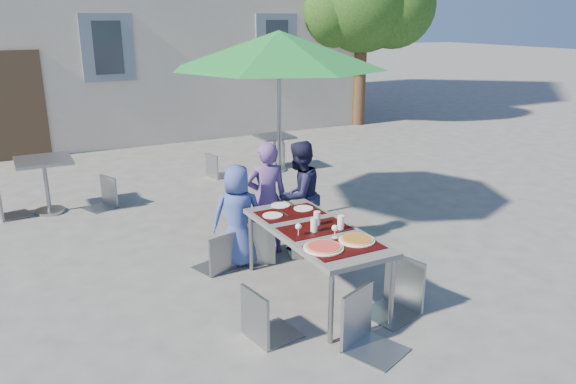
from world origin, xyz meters
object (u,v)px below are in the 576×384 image
chair_3 (264,283)px  chair_4 (400,254)px  bg_chair_r_1 (278,140)px  pizza_near_left (324,247)px  chair_5 (368,286)px  bg_chair_l_0 (2,182)px  dining_table (315,234)px  child_0 (238,216)px  patio_umbrella (279,50)px  bg_chair_l_1 (216,151)px  chair_0 (217,230)px  pizza_near_right (357,240)px  cafe_table_0 (45,174)px  bg_chair_r_0 (102,175)px  child_1 (267,198)px  child_2 (299,195)px  chair_2 (307,215)px  chair_1 (256,214)px  cafe_table_1 (275,148)px

chair_3 → chair_4: 1.40m
bg_chair_r_1 → pizza_near_left: bearing=-113.0°
chair_5 → bg_chair_l_0: 5.92m
dining_table → child_0: child_0 is taller
patio_umbrella → bg_chair_l_1: bearing=89.4°
chair_5 → bg_chair_l_1: (0.84, 5.88, -0.12)m
bg_chair_l_0 → bg_chair_l_1: size_ratio=1.11×
dining_table → chair_5: bearing=-95.2°
chair_5 → bg_chair_l_1: chair_5 is taller
chair_0 → bg_chair_l_0: bg_chair_l_0 is taller
pizza_near_right → child_0: 1.68m
pizza_near_right → chair_4: 0.45m
cafe_table_0 → bg_chair_r_0: 0.80m
dining_table → pizza_near_left: bearing=-112.0°
child_1 → child_2: (0.43, -0.05, -0.01)m
pizza_near_left → pizza_near_right: (0.38, 0.01, -0.00)m
child_0 → chair_4: (0.95, -1.78, 0.02)m
chair_4 → bg_chair_l_0: 5.92m
pizza_near_right → chair_3: 1.05m
pizza_near_left → chair_5: bearing=-80.5°
chair_5 → patio_umbrella: size_ratio=0.35×
dining_table → chair_2: chair_2 is taller
chair_0 → chair_5: (0.59, -2.12, 0.10)m
chair_0 → chair_1: size_ratio=0.85×
patio_umbrella → bg_chair_r_0: bearing=139.3°
child_0 → child_2: bearing=-152.4°
child_2 → chair_0: child_2 is taller
chair_4 → bg_chair_r_1: bearing=74.5°
child_2 → pizza_near_left: bearing=46.0°
child_2 → cafe_table_1: child_2 is taller
chair_1 → bg_chair_l_1: size_ratio=1.21×
chair_2 → chair_4: (0.12, -1.62, 0.09)m
chair_2 → patio_umbrella: 2.26m
patio_umbrella → bg_chair_l_0: patio_umbrella is taller
cafe_table_0 → cafe_table_1: bearing=7.9°
child_1 → chair_0: bearing=31.5°
bg_chair_r_1 → child_2: bearing=-113.4°
chair_0 → bg_chair_l_1: size_ratio=1.03×
dining_table → pizza_near_right: bearing=-68.7°
child_0 → bg_chair_l_1: size_ratio=1.45×
dining_table → bg_chair_l_1: bg_chair_l_1 is taller
cafe_table_1 → chair_0: bearing=-125.2°
pizza_near_right → cafe_table_0: cafe_table_0 is taller
child_0 → chair_2: 0.85m
chair_4 → chair_0: bearing=125.6°
bg_chair_l_0 → chair_2: bearing=-45.5°
patio_umbrella → child_1: bearing=-125.3°
bg_chair_l_0 → bg_chair_r_0: bg_chair_l_0 is taller
pizza_near_right → bg_chair_r_1: bg_chair_r_1 is taller
child_2 → bg_chair_r_1: child_2 is taller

